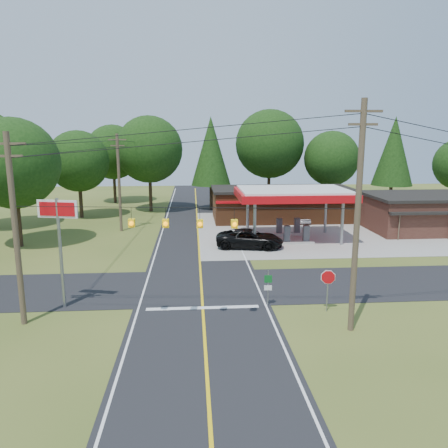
{
  "coord_description": "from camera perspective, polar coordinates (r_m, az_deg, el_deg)",
  "views": [
    {
      "loc": [
        -0.49,
        -27.35,
        9.78
      ],
      "look_at": [
        2.0,
        7.0,
        2.8
      ],
      "focal_mm": 35.0,
      "sensor_mm": 36.0,
      "label": 1
    }
  ],
  "objects": [
    {
      "name": "lane_center_yellow",
      "position": [
        29.04,
        -2.97,
        -8.18
      ],
      "size": [
        0.15,
        110.0,
        0.0
      ],
      "primitive_type": "cube",
      "color": "yellow",
      "rests_on": "main_highway"
    },
    {
      "name": "main_highway",
      "position": [
        29.04,
        -2.97,
        -8.21
      ],
      "size": [
        8.0,
        120.0,
        0.02
      ],
      "primitive_type": "cube",
      "color": "black",
      "rests_on": "ground"
    },
    {
      "name": "utility_pole_far_left",
      "position": [
        46.19,
        -13.54,
        5.45
      ],
      "size": [
        1.8,
        0.3,
        10.0
      ],
      "color": "#473828",
      "rests_on": "ground"
    },
    {
      "name": "route_sign_post",
      "position": [
        25.65,
        5.77,
        -7.94
      ],
      "size": [
        0.44,
        0.11,
        2.16
      ],
      "color": "gray",
      "rests_on": "ground"
    },
    {
      "name": "big_stop_sign",
      "position": [
        26.1,
        -20.78,
        -0.51
      ],
      "size": [
        2.33,
        0.63,
        6.39
      ],
      "color": "gray",
      "rests_on": "ground"
    },
    {
      "name": "gas_canopy",
      "position": [
        41.81,
        9.03,
        3.74
      ],
      "size": [
        10.6,
        7.4,
        4.88
      ],
      "color": "gray",
      "rests_on": "ground"
    },
    {
      "name": "utility_pole_north",
      "position": [
        62.84,
        -9.68,
        6.7
      ],
      "size": [
        0.3,
        0.3,
        9.5
      ],
      "color": "#473828",
      "rests_on": "ground"
    },
    {
      "name": "treeline_backdrop",
      "position": [
        51.42,
        -2.71,
        8.89
      ],
      "size": [
        70.27,
        51.59,
        13.3
      ],
      "color": "#332316",
      "rests_on": "ground"
    },
    {
      "name": "octagonal_stop_sign",
      "position": [
        25.27,
        13.43,
        -7.2
      ],
      "size": [
        0.85,
        0.19,
        2.45
      ],
      "color": "gray",
      "rests_on": "ground"
    },
    {
      "name": "overhead_beacons",
      "position": [
        21.65,
        -5.45,
        1.92
      ],
      "size": [
        17.04,
        2.04,
        1.03
      ],
      "color": "black",
      "rests_on": "ground"
    },
    {
      "name": "ground",
      "position": [
        29.05,
        -2.97,
        -8.23
      ],
      "size": [
        120.0,
        120.0,
        0.0
      ],
      "primitive_type": "plane",
      "color": "#40521D",
      "rests_on": "ground"
    },
    {
      "name": "sedan_car",
      "position": [
        50.77,
        10.17,
        0.85
      ],
      "size": [
        3.53,
        3.53,
        1.2
      ],
      "primitive_type": "imported",
      "rotation": [
        0.0,
        0.0,
        -0.01
      ],
      "color": "white",
      "rests_on": "ground"
    },
    {
      "name": "utility_pole_near_left",
      "position": [
        24.53,
        -25.62,
        -0.44
      ],
      "size": [
        1.8,
        0.3,
        10.0
      ],
      "color": "#473828",
      "rests_on": "ground"
    },
    {
      "name": "convenience_store",
      "position": [
        52.01,
        7.55,
        2.66
      ],
      "size": [
        16.4,
        7.55,
        3.8
      ],
      "color": "brown",
      "rests_on": "ground"
    },
    {
      "name": "cross_road",
      "position": [
        29.04,
        -2.97,
        -8.2
      ],
      "size": [
        70.0,
        7.0,
        0.02
      ],
      "primitive_type": "cube",
      "color": "black",
      "rests_on": "ground"
    },
    {
      "name": "utility_pole_near_right",
      "position": [
        22.19,
        17.03,
        1.04
      ],
      "size": [
        1.8,
        0.3,
        11.5
      ],
      "color": "#473828",
      "rests_on": "ground"
    },
    {
      "name": "suv_car",
      "position": [
        38.73,
        3.37,
        -1.94
      ],
      "size": [
        6.86,
        6.86,
        1.64
      ],
      "primitive_type": "imported",
      "rotation": [
        0.0,
        0.0,
        1.39
      ],
      "color": "black",
      "rests_on": "ground"
    }
  ]
}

